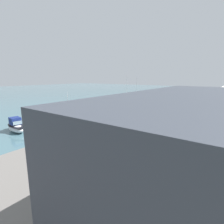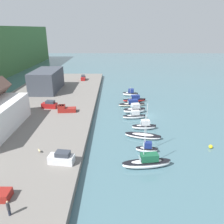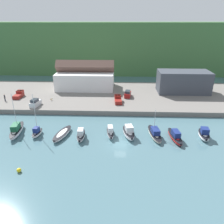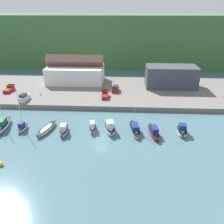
% 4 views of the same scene
% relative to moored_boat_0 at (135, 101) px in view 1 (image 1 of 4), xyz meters
% --- Properties ---
extents(ground_plane, '(320.00, 320.00, 0.00)m').
position_rel_moored_boat_0_xyz_m(ground_plane, '(23.86, -3.60, -0.96)').
color(ground_plane, '#476B75').
extents(quay_promenade, '(103.84, 30.52, 1.34)m').
position_rel_moored_boat_0_xyz_m(quay_promenade, '(23.86, 26.45, -0.29)').
color(quay_promenade, slate).
rests_on(quay_promenade, ground_plane).
extents(yacht_club_building, '(17.04, 8.43, 7.23)m').
position_rel_moored_boat_0_xyz_m(yacht_club_building, '(44.98, 29.47, 4.00)').
color(yacht_club_building, '#3D424C').
rests_on(yacht_club_building, quay_promenade).
extents(moored_boat_0, '(3.11, 8.69, 9.65)m').
position_rel_moored_boat_0_xyz_m(moored_boat_0, '(0.00, 0.00, 0.00)').
color(moored_boat_0, white).
rests_on(moored_boat_0, ground_plane).
extents(moored_boat_1, '(1.98, 4.33, 9.83)m').
position_rel_moored_boat_0_xyz_m(moored_boat_1, '(4.96, -0.69, -0.15)').
color(moored_boat_1, white).
rests_on(moored_boat_1, ground_plane).
extents(moored_boat_2, '(3.95, 8.16, 0.97)m').
position_rel_moored_boat_0_xyz_m(moored_boat_2, '(10.70, -0.67, -0.43)').
color(moored_boat_2, white).
rests_on(moored_boat_2, ground_plane).
extents(moored_boat_3, '(2.01, 5.78, 2.36)m').
position_rel_moored_boat_0_xyz_m(moored_boat_3, '(15.11, -1.53, -0.11)').
color(moored_boat_3, silver).
rests_on(moored_boat_3, ground_plane).
extents(moored_boat_4, '(2.27, 6.24, 2.32)m').
position_rel_moored_boat_0_xyz_m(moored_boat_4, '(21.53, 0.24, -0.13)').
color(moored_boat_4, silver).
rests_on(moored_boat_4, ground_plane).
extents(moored_boat_5, '(3.46, 6.63, 2.79)m').
position_rel_moored_boat_0_xyz_m(moored_boat_5, '(25.70, -0.17, 0.07)').
color(moored_boat_5, silver).
rests_on(moored_boat_5, ground_plane).
extents(moored_boat_6, '(3.23, 8.42, 6.28)m').
position_rel_moored_boat_0_xyz_m(moored_boat_6, '(31.55, 0.07, -0.21)').
color(moored_boat_6, white).
rests_on(moored_boat_6, ground_plane).
extents(moored_boat_7, '(2.81, 7.69, 2.21)m').
position_rel_moored_boat_0_xyz_m(moored_boat_7, '(35.84, -1.11, -0.18)').
color(moored_boat_7, red).
rests_on(moored_boat_7, ground_plane).
extents(moored_boat_8, '(2.81, 5.61, 2.55)m').
position_rel_moored_boat_0_xyz_m(moored_boat_8, '(42.36, -0.24, -0.03)').
color(moored_boat_8, white).
rests_on(moored_boat_8, ground_plane).
extents(parked_car_0, '(2.39, 4.42, 2.16)m').
position_rel_moored_boat_0_xyz_m(parked_car_0, '(26.06, 23.64, 1.30)').
color(parked_car_0, maroon).
rests_on(parked_car_0, quay_promenade).
extents(parked_car_1, '(2.04, 4.30, 2.16)m').
position_rel_moored_boat_0_xyz_m(parked_car_1, '(-21.48, 18.76, 1.30)').
color(parked_car_1, black).
rests_on(parked_car_1, quay_promenade).
extents(parked_car_2, '(2.34, 4.40, 2.16)m').
position_rel_moored_boat_0_xyz_m(parked_car_2, '(-0.77, 14.28, 1.30)').
color(parked_car_2, silver).
rests_on(parked_car_2, quay_promenade).
extents(pickup_truck_0, '(2.35, 4.88, 1.90)m').
position_rel_moored_boat_0_xyz_m(pickup_truck_0, '(23.00, 18.58, 1.20)').
color(pickup_truck_0, maroon).
rests_on(pickup_truck_0, quay_promenade).
extents(pickup_truck_1, '(2.03, 4.74, 1.90)m').
position_rel_moored_boat_0_xyz_m(pickup_truck_1, '(-8.97, 22.03, 1.20)').
color(pickup_truck_1, maroon).
rests_on(pickup_truck_1, quay_promenade).
extents(person_on_quay, '(0.40, 0.40, 2.14)m').
position_rel_moored_boat_0_xyz_m(person_on_quay, '(-11.67, 18.14, 1.48)').
color(person_on_quay, '#232838').
rests_on(person_on_quay, quay_promenade).
extents(dog_on_quay, '(0.78, 0.77, 0.68)m').
position_rel_moored_boat_0_xyz_m(dog_on_quay, '(2.43, 19.08, 0.84)').
color(dog_on_quay, tan).
rests_on(dog_on_quay, quay_promenade).
extents(mooring_buoy_0, '(0.78, 0.78, 0.78)m').
position_rel_moored_boat_0_xyz_m(mooring_buoy_0, '(6.41, -13.58, -0.57)').
color(mooring_buoy_0, yellow).
rests_on(mooring_buoy_0, ground_plane).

